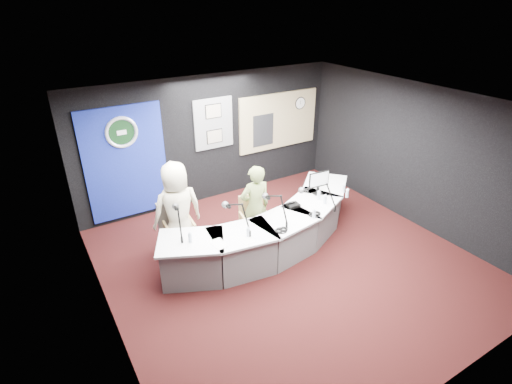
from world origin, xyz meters
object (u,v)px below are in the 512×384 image
armchair_right (255,221)px  person_woman (255,207)px  person_man (178,211)px  armchair_left (180,232)px  broadcast_desk (270,231)px

armchair_right → person_woman: person_woman is taller
armchair_right → person_man: 1.43m
armchair_left → armchair_right: 1.38m
armchair_left → armchair_right: armchair_right is taller
armchair_left → person_woman: size_ratio=0.56×
armchair_left → person_man: person_man is taller
person_man → broadcast_desk: bearing=156.8°
broadcast_desk → armchair_left: bearing=154.6°
broadcast_desk → person_man: size_ratio=2.52×
broadcast_desk → person_man: 1.71m
broadcast_desk → person_man: bearing=154.6°
broadcast_desk → armchair_left: (-1.47, 0.70, 0.07)m
person_woman → armchair_right: bearing=5.7°
broadcast_desk → person_man: person_man is taller
armchair_right → person_man: person_man is taller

